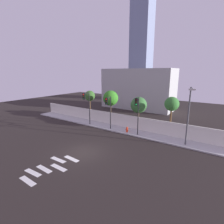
{
  "coord_description": "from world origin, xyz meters",
  "views": [
    {
      "loc": [
        11.66,
        -11.62,
        8.02
      ],
      "look_at": [
        -0.84,
        6.5,
        2.91
      ],
      "focal_mm": 27.57,
      "sensor_mm": 36.0,
      "label": 1
    }
  ],
  "objects": [
    {
      "name": "traffic_light_left",
      "position": [
        -1.66,
        6.82,
        3.55
      ],
      "size": [
        0.55,
        1.6,
        4.63
      ],
      "color": "black",
      "rests_on": "sidewalk"
    },
    {
      "name": "sidewalk",
      "position": [
        0.0,
        8.2,
        0.07
      ],
      "size": [
        36.0,
        2.4,
        0.15
      ],
      "primitive_type": "cube",
      "color": "#AFAFAF",
      "rests_on": "ground"
    },
    {
      "name": "street_lamp_curbside",
      "position": [
        8.31,
        7.53,
        3.93
      ],
      "size": [
        0.76,
        1.7,
        6.4
      ],
      "color": "#4C4C51",
      "rests_on": "sidewalk"
    },
    {
      "name": "ground_plane",
      "position": [
        0.0,
        0.0,
        0.0
      ],
      "size": [
        80.0,
        80.0,
        0.0
      ],
      "primitive_type": "plane",
      "color": "black"
    },
    {
      "name": "roadside_tree_midleft",
      "position": [
        -4.18,
        10.96,
        3.91
      ],
      "size": [
        2.46,
        2.46,
        5.16
      ],
      "color": "brown",
      "rests_on": "ground"
    },
    {
      "name": "perimeter_wall",
      "position": [
        0.0,
        9.49,
        1.05
      ],
      "size": [
        36.0,
        0.18,
        1.8
      ],
      "primitive_type": "cube",
      "color": "silver",
      "rests_on": "sidewalk"
    },
    {
      "name": "fire_hydrant",
      "position": [
        0.86,
        7.6,
        0.54
      ],
      "size": [
        0.44,
        0.26,
        0.72
      ],
      "color": "red",
      "rests_on": "sidewalk"
    },
    {
      "name": "traffic_light_right",
      "position": [
        -5.68,
        6.89,
        3.75
      ],
      "size": [
        0.36,
        1.51,
        4.95
      ],
      "color": "black",
      "rests_on": "sidewalk"
    },
    {
      "name": "roadside_tree_rightmost",
      "position": [
        5.56,
        10.96,
        3.93
      ],
      "size": [
        1.87,
        1.87,
        4.93
      ],
      "color": "brown",
      "rests_on": "ground"
    },
    {
      "name": "low_building_distant",
      "position": [
        -5.58,
        23.49,
        4.39
      ],
      "size": [
        15.85,
        6.0,
        8.78
      ],
      "primitive_type": "cube",
      "color": "#A9A9A9",
      "rests_on": "ground"
    },
    {
      "name": "roadside_tree_midright",
      "position": [
        0.84,
        10.96,
        3.33
      ],
      "size": [
        2.37,
        2.37,
        4.53
      ],
      "color": "brown",
      "rests_on": "ground"
    },
    {
      "name": "roadside_tree_leftmost",
      "position": [
        -8.67,
        10.96,
        3.93
      ],
      "size": [
        1.83,
        1.83,
        4.88
      ],
      "color": "brown",
      "rests_on": "ground"
    },
    {
      "name": "traffic_light_center",
      "position": [
        2.53,
        7.07,
        3.68
      ],
      "size": [
        0.38,
        1.16,
        4.87
      ],
      "color": "black",
      "rests_on": "sidewalk"
    },
    {
      "name": "tower_on_skyline",
      "position": [
        -10.69,
        35.49,
        15.92
      ],
      "size": [
        5.35,
        5.0,
        31.83
      ],
      "primitive_type": "cube",
      "color": "slate",
      "rests_on": "ground"
    },
    {
      "name": "crosswalk_marking",
      "position": [
        -0.33,
        -3.67,
        0.0
      ],
      "size": [
        2.95,
        4.75,
        0.01
      ],
      "color": "silver",
      "rests_on": "ground"
    }
  ]
}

